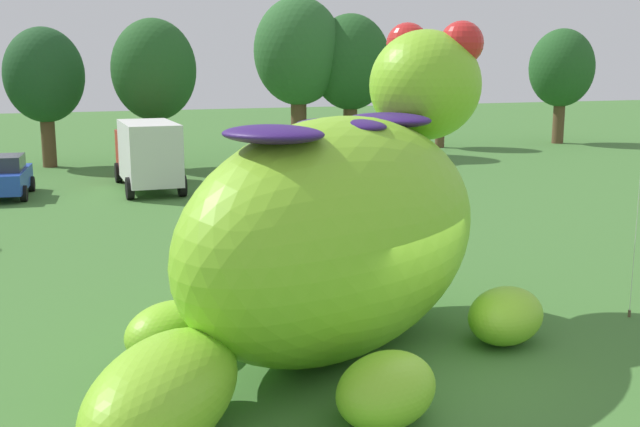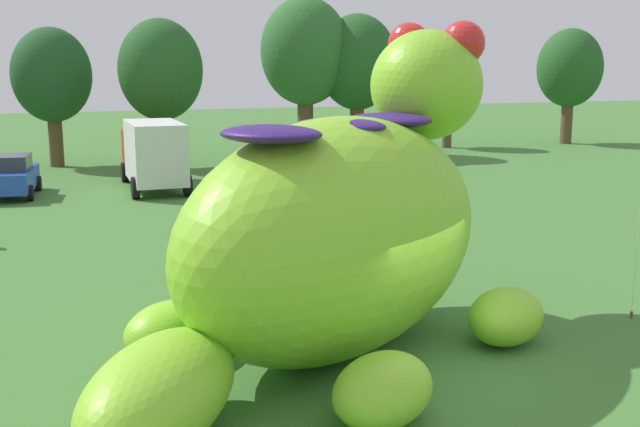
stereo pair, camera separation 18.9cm
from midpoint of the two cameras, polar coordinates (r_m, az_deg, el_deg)
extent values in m
plane|color=#427533|center=(13.86, 9.44, -11.86)|extent=(160.00, 160.00, 0.00)
ellipsoid|color=#8CD12D|center=(14.26, 1.78, -1.69)|extent=(8.72, 7.70, 4.43)
ellipsoid|color=#8CD12D|center=(16.81, 8.23, 9.39)|extent=(3.44, 3.38, 2.34)
sphere|color=red|center=(17.42, 6.92, 12.36)|extent=(0.94, 0.94, 0.94)
sphere|color=red|center=(16.85, 10.86, 12.29)|extent=(0.94, 0.94, 0.94)
ellipsoid|color=navy|center=(15.46, 5.48, 6.90)|extent=(2.17, 2.26, 0.30)
ellipsoid|color=navy|center=(13.95, 1.83, 6.50)|extent=(2.17, 2.26, 0.30)
ellipsoid|color=navy|center=(12.36, -3.23, 5.90)|extent=(2.17, 2.26, 0.30)
ellipsoid|color=#8CD12D|center=(17.76, -1.03, -4.69)|extent=(2.33, 2.19, 1.08)
ellipsoid|color=#8CD12D|center=(15.49, 13.94, -7.41)|extent=(2.33, 2.19, 1.08)
ellipsoid|color=#8CD12D|center=(14.52, -10.66, -8.53)|extent=(2.33, 2.19, 1.08)
ellipsoid|color=#8CD12D|center=(11.90, 5.16, -12.89)|extent=(2.33, 2.19, 1.08)
ellipsoid|color=#8CD12D|center=(11.40, -11.26, -12.90)|extent=(3.50, 3.91, 1.55)
cube|color=#2347B7|center=(33.86, -21.73, 2.39)|extent=(2.21, 4.28, 0.80)
cube|color=#2D333D|center=(33.62, -21.85, 3.53)|extent=(1.74, 2.14, 0.60)
cylinder|color=black|center=(35.04, -20.01, 2.11)|extent=(0.32, 0.67, 0.64)
cylinder|color=black|center=(32.55, -20.52, 1.44)|extent=(0.32, 0.67, 0.64)
cube|color=#B2231E|center=(36.48, -12.62, 4.55)|extent=(2.03, 1.83, 1.90)
cube|color=silver|center=(33.29, -11.96, 4.50)|extent=(2.17, 4.63, 2.50)
cylinder|color=black|center=(36.49, -14.12, 2.99)|extent=(0.29, 0.90, 0.90)
cylinder|color=black|center=(36.73, -11.01, 3.17)|extent=(0.29, 0.90, 0.90)
cylinder|color=black|center=(31.75, -13.35, 1.86)|extent=(0.29, 0.90, 0.90)
cylinder|color=black|center=(32.03, -9.62, 2.08)|extent=(0.29, 0.90, 0.90)
cylinder|color=brown|center=(42.96, -18.84, 5.00)|extent=(0.73, 0.73, 2.54)
ellipsoid|color=#1E4C23|center=(42.77, -19.14, 9.68)|extent=(4.07, 4.07, 4.88)
cylinder|color=brown|center=(40.97, -11.39, 5.21)|extent=(0.77, 0.77, 2.68)
ellipsoid|color=#235623|center=(40.77, -11.60, 10.39)|extent=(4.30, 4.30, 5.15)
cylinder|color=brown|center=(45.50, -0.97, 6.32)|extent=(0.92, 0.92, 3.22)
ellipsoid|color=#2D662D|center=(45.35, -0.99, 11.93)|extent=(5.15, 5.15, 6.18)
cylinder|color=brown|center=(45.98, 2.86, 6.16)|extent=(0.83, 0.83, 2.89)
ellipsoid|color=#235623|center=(45.82, 2.91, 11.14)|extent=(4.63, 4.63, 5.55)
cylinder|color=brown|center=(50.61, 9.50, 6.02)|extent=(0.60, 0.60, 2.11)
ellipsoid|color=#2D662D|center=(50.45, 9.60, 9.31)|extent=(3.37, 3.37, 4.04)
cylinder|color=brown|center=(55.12, 17.88, 6.35)|extent=(0.77, 0.77, 2.70)
ellipsoid|color=#235623|center=(54.97, 18.11, 10.22)|extent=(4.32, 4.32, 5.18)
cylinder|color=brown|center=(17.93, 22.35, -6.95)|extent=(0.06, 0.06, 0.15)
camera|label=1|loc=(0.09, -89.64, 0.07)|focal=43.21mm
camera|label=2|loc=(0.09, 90.36, -0.07)|focal=43.21mm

